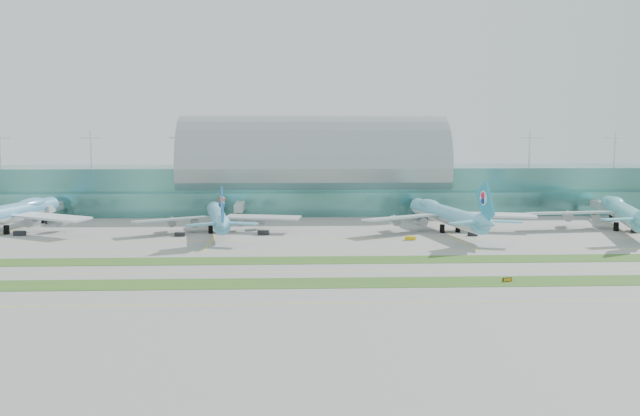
{
  "coord_description": "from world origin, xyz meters",
  "views": [
    {
      "loc": [
        -10.56,
        -195.01,
        36.37
      ],
      "look_at": [
        0.0,
        55.0,
        9.0
      ],
      "focal_mm": 40.0,
      "sensor_mm": 36.0,
      "label": 1
    }
  ],
  "objects_px": {
    "terminal": "(313,179)",
    "airliner_a": "(5,213)",
    "airliner_b": "(218,216)",
    "airliner_c": "(446,213)",
    "taxiway_sign_east": "(507,280)",
    "airliner_d": "(624,211)"
  },
  "relations": [
    {
      "from": "terminal",
      "to": "airliner_b",
      "type": "distance_m",
      "value": 78.0
    },
    {
      "from": "terminal",
      "to": "taxiway_sign_east",
      "type": "height_order",
      "value": "terminal"
    },
    {
      "from": "airliner_a",
      "to": "airliner_b",
      "type": "xyz_separation_m",
      "value": [
        75.87,
        -1.72,
        -1.09
      ]
    },
    {
      "from": "airliner_c",
      "to": "terminal",
      "type": "bearing_deg",
      "value": 113.9
    },
    {
      "from": "airliner_a",
      "to": "airliner_d",
      "type": "relative_size",
      "value": 1.03
    },
    {
      "from": "airliner_b",
      "to": "airliner_c",
      "type": "bearing_deg",
      "value": -9.65
    },
    {
      "from": "terminal",
      "to": "airliner_c",
      "type": "relative_size",
      "value": 4.56
    },
    {
      "from": "terminal",
      "to": "airliner_b",
      "type": "xyz_separation_m",
      "value": [
        -36.68,
        -68.32,
        -8.46
      ]
    },
    {
      "from": "airliner_d",
      "to": "airliner_a",
      "type": "bearing_deg",
      "value": -165.27
    },
    {
      "from": "airliner_c",
      "to": "airliner_d",
      "type": "relative_size",
      "value": 0.96
    },
    {
      "from": "terminal",
      "to": "taxiway_sign_east",
      "type": "bearing_deg",
      "value": -75.13
    },
    {
      "from": "taxiway_sign_east",
      "to": "airliner_b",
      "type": "bearing_deg",
      "value": 121.72
    },
    {
      "from": "airliner_a",
      "to": "terminal",
      "type": "bearing_deg",
      "value": 40.94
    },
    {
      "from": "airliner_c",
      "to": "taxiway_sign_east",
      "type": "bearing_deg",
      "value": -102.11
    },
    {
      "from": "terminal",
      "to": "airliner_c",
      "type": "bearing_deg",
      "value": -56.7
    },
    {
      "from": "terminal",
      "to": "airliner_a",
      "type": "bearing_deg",
      "value": -149.39
    },
    {
      "from": "airliner_a",
      "to": "airliner_b",
      "type": "relative_size",
      "value": 1.19
    },
    {
      "from": "terminal",
      "to": "airliner_b",
      "type": "bearing_deg",
      "value": -118.23
    },
    {
      "from": "terminal",
      "to": "airliner_d",
      "type": "xyz_separation_m",
      "value": [
        111.92,
        -69.02,
        -7.49
      ]
    },
    {
      "from": "airliner_c",
      "to": "airliner_d",
      "type": "xyz_separation_m",
      "value": [
        66.08,
        0.75,
        0.38
      ]
    },
    {
      "from": "airliner_c",
      "to": "taxiway_sign_east",
      "type": "height_order",
      "value": "airliner_c"
    },
    {
      "from": "terminal",
      "to": "airliner_b",
      "type": "height_order",
      "value": "terminal"
    }
  ]
}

